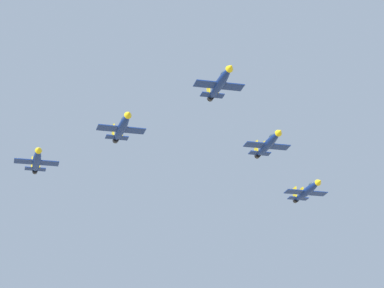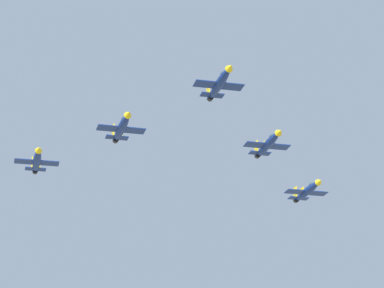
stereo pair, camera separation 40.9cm
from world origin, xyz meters
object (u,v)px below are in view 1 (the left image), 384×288
jet_left_wingman (268,144)px  jet_left_outer (307,191)px  jet_right_wingman (122,127)px  jet_lead (220,83)px  jet_right_outer (37,160)px

jet_left_wingman → jet_left_outer: (-16.12, -16.12, -3.47)m
jet_left_outer → jet_left_wingman: bearing=-40.6°
jet_left_wingman → jet_left_outer: jet_left_wingman is taller
jet_left_wingman → jet_right_wingman: size_ratio=0.98×
jet_left_outer → jet_right_wingman: bearing=-68.8°
jet_lead → jet_left_outer: (-32.25, -32.25, -7.47)m
jet_right_wingman → jet_right_outer: size_ratio=1.02×
jet_lead → jet_right_wingman: bearing=-139.4°
jet_left_wingman → jet_left_outer: size_ratio=0.98×
jet_lead → jet_right_wingman: size_ratio=0.96×
jet_left_outer → jet_lead: bearing=-40.6°
jet_lead → jet_right_outer: size_ratio=0.98×
jet_right_outer → jet_right_wingman: bearing=41.4°
jet_right_wingman → jet_left_wingman: bearing=89.3°
jet_lead → jet_left_wingman: bearing=139.9°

